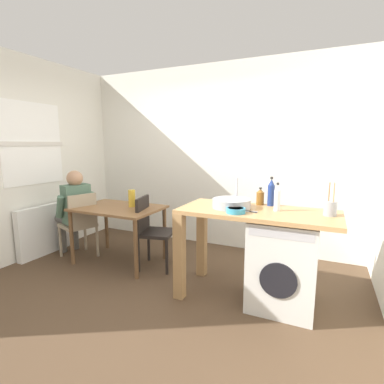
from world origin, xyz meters
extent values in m
plane|color=#4C3826|center=(0.00, 0.00, 0.00)|extent=(5.46, 5.46, 0.00)
cube|color=silver|center=(0.00, 1.75, 1.35)|extent=(4.60, 0.10, 2.70)
cube|color=silver|center=(-2.15, 0.00, 1.35)|extent=(0.10, 3.80, 2.70)
cube|color=white|center=(-2.10, 0.30, 1.55)|extent=(0.01, 0.90, 1.10)
cube|color=beige|center=(-2.09, 0.30, 1.55)|extent=(0.02, 0.96, 0.06)
cube|color=white|center=(-2.02, 0.30, 0.35)|extent=(0.10, 0.80, 0.70)
cube|color=brown|center=(-0.88, 0.53, 0.72)|extent=(1.10, 0.76, 0.03)
cylinder|color=brown|center=(-1.38, 0.20, 0.35)|extent=(0.05, 0.05, 0.71)
cylinder|color=brown|center=(-0.38, 0.20, 0.35)|extent=(0.05, 0.05, 0.71)
cylinder|color=brown|center=(-1.38, 0.86, 0.35)|extent=(0.05, 0.05, 0.71)
cylinder|color=brown|center=(-0.38, 0.86, 0.35)|extent=(0.05, 0.05, 0.71)
cube|color=gray|center=(-1.50, 0.43, 0.45)|extent=(0.51, 0.51, 0.04)
cube|color=gray|center=(-1.34, 0.37, 0.68)|extent=(0.16, 0.37, 0.45)
cylinder|color=gray|center=(-1.73, 0.32, 0.23)|extent=(0.04, 0.04, 0.45)
cylinder|color=gray|center=(-1.61, 0.66, 0.23)|extent=(0.04, 0.04, 0.45)
cylinder|color=gray|center=(-1.39, 0.20, 0.23)|extent=(0.04, 0.04, 0.45)
cylinder|color=gray|center=(-1.28, 0.54, 0.23)|extent=(0.04, 0.04, 0.45)
cube|color=black|center=(-0.33, 0.58, 0.45)|extent=(0.48, 0.48, 0.04)
cube|color=black|center=(-0.51, 0.54, 0.68)|extent=(0.12, 0.38, 0.45)
cylinder|color=black|center=(-0.20, 0.80, 0.23)|extent=(0.04, 0.04, 0.45)
cylinder|color=black|center=(-0.12, 0.45, 0.23)|extent=(0.04, 0.04, 0.45)
cylinder|color=black|center=(-0.55, 0.72, 0.23)|extent=(0.04, 0.04, 0.45)
cylinder|color=black|center=(-0.47, 0.37, 0.23)|extent=(0.04, 0.04, 0.45)
cylinder|color=#595651|center=(-1.86, 0.46, 0.23)|extent=(0.11, 0.11, 0.45)
cylinder|color=#595651|center=(-1.80, 0.63, 0.23)|extent=(0.11, 0.11, 0.45)
cylinder|color=#595651|center=(-1.70, 0.41, 0.50)|extent=(0.42, 0.26, 0.14)
cylinder|color=#595651|center=(-1.64, 0.58, 0.50)|extent=(0.42, 0.26, 0.14)
cube|color=#4C6B56|center=(-1.50, 0.43, 0.75)|extent=(0.30, 0.39, 0.52)
cylinder|color=#4C6B56|center=(-1.59, 0.24, 0.74)|extent=(0.21, 0.15, 0.31)
cylinder|color=#4C6B56|center=(-1.45, 0.64, 0.74)|extent=(0.21, 0.15, 0.31)
sphere|color=#A57A5B|center=(-1.50, 0.43, 1.09)|extent=(0.21, 0.21, 0.21)
sphere|color=black|center=(-1.56, 0.45, 1.01)|extent=(0.12, 0.12, 0.12)
cube|color=tan|center=(0.96, 0.32, 0.90)|extent=(1.50, 0.68, 0.04)
cube|color=#A07749|center=(0.26, 0.03, 0.44)|extent=(0.10, 0.10, 0.88)
cube|color=#A07749|center=(0.26, 0.61, 0.44)|extent=(0.10, 0.10, 0.88)
cube|color=silver|center=(1.23, 0.32, 0.43)|extent=(0.60, 0.60, 0.86)
cylinder|color=black|center=(1.23, 0.02, 0.39)|extent=(0.32, 0.02, 0.32)
cube|color=#B2B2B7|center=(1.23, 0.03, 0.80)|extent=(0.54, 0.01, 0.08)
cylinder|color=#9EA0A5|center=(0.70, 0.32, 0.97)|extent=(0.38, 0.38, 0.09)
cylinder|color=#B2B2B7|center=(0.70, 0.50, 1.06)|extent=(0.02, 0.02, 0.28)
cylinder|color=brown|center=(0.93, 0.59, 0.99)|extent=(0.08, 0.08, 0.13)
cone|color=brown|center=(0.93, 0.59, 1.07)|extent=(0.07, 0.07, 0.04)
cylinder|color=#262626|center=(0.93, 0.59, 1.10)|extent=(0.03, 0.03, 0.01)
cylinder|color=navy|center=(1.04, 0.59, 1.03)|extent=(0.07, 0.07, 0.22)
cone|color=navy|center=(1.04, 0.59, 1.17)|extent=(0.06, 0.06, 0.06)
cylinder|color=#262626|center=(1.04, 0.59, 1.21)|extent=(0.03, 0.03, 0.02)
cylinder|color=silver|center=(1.14, 0.38, 1.02)|extent=(0.06, 0.06, 0.20)
cone|color=silver|center=(1.14, 0.38, 1.14)|extent=(0.05, 0.05, 0.05)
cylinder|color=#262626|center=(1.14, 0.38, 1.18)|extent=(0.02, 0.02, 0.02)
cylinder|color=teal|center=(0.81, 0.12, 0.94)|extent=(0.18, 0.18, 0.05)
cylinder|color=#1E546B|center=(0.81, 0.12, 0.96)|extent=(0.14, 0.14, 0.02)
cylinder|color=gray|center=(1.59, 0.37, 0.99)|extent=(0.11, 0.11, 0.13)
cylinder|color=#99724C|center=(1.58, 0.38, 1.13)|extent=(0.01, 0.04, 0.18)
cylinder|color=#99724C|center=(1.61, 0.36, 1.13)|extent=(0.01, 0.05, 0.18)
cylinder|color=gold|center=(-0.73, 0.63, 0.85)|extent=(0.09, 0.09, 0.22)
cube|color=#B2B2B7|center=(0.91, 0.22, 0.92)|extent=(0.15, 0.06, 0.01)
cube|color=#262628|center=(0.91, 0.22, 0.92)|extent=(0.15, 0.06, 0.01)
camera|label=1|loc=(1.54, -2.43, 1.55)|focal=27.31mm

